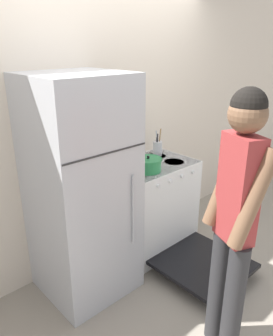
{
  "coord_description": "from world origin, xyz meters",
  "views": [
    {
      "loc": [
        -1.82,
        -2.38,
        2.01
      ],
      "look_at": [
        -0.05,
        -0.45,
        1.0
      ],
      "focal_mm": 35.0,
      "sensor_mm": 36.0,
      "label": 1
    }
  ],
  "objects": [
    {
      "name": "ground_plane",
      "position": [
        0.0,
        0.0,
        0.0
      ],
      "size": [
        14.0,
        14.0,
        0.0
      ],
      "primitive_type": "plane",
      "color": "gray"
    },
    {
      "name": "wall_back",
      "position": [
        0.0,
        0.03,
        1.27
      ],
      "size": [
        10.0,
        0.06,
        2.55
      ],
      "color": "beige",
      "rests_on": "ground_plane"
    },
    {
      "name": "refrigerator",
      "position": [
        -0.54,
        -0.35,
        0.91
      ],
      "size": [
        0.72,
        0.72,
        1.82
      ],
      "color": "#B7BABF",
      "rests_on": "ground_plane"
    },
    {
      "name": "stove_range",
      "position": [
        0.3,
        -0.34,
        0.46
      ],
      "size": [
        0.79,
        1.34,
        0.92
      ],
      "color": "white",
      "rests_on": "ground_plane"
    },
    {
      "name": "dutch_oven_pot",
      "position": [
        0.12,
        -0.42,
        0.98
      ],
      "size": [
        0.29,
        0.25,
        0.15
      ],
      "color": "#237A42",
      "rests_on": "stove_range"
    },
    {
      "name": "tea_kettle",
      "position": [
        0.13,
        -0.18,
        1.0
      ],
      "size": [
        0.23,
        0.18,
        0.24
      ],
      "color": "silver",
      "rests_on": "stove_range"
    },
    {
      "name": "utensil_jar",
      "position": [
        0.5,
        -0.17,
        1.0
      ],
      "size": [
        0.1,
        0.1,
        0.28
      ],
      "color": "#B7BABF",
      "rests_on": "stove_range"
    },
    {
      "name": "person",
      "position": [
        -0.22,
        -1.51,
        1.03
      ],
      "size": [
        0.39,
        0.44,
        1.8
      ],
      "rotation": [
        0.0,
        0.0,
        1.17
      ],
      "color": "#2D2D30",
      "rests_on": "ground_plane"
    }
  ]
}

